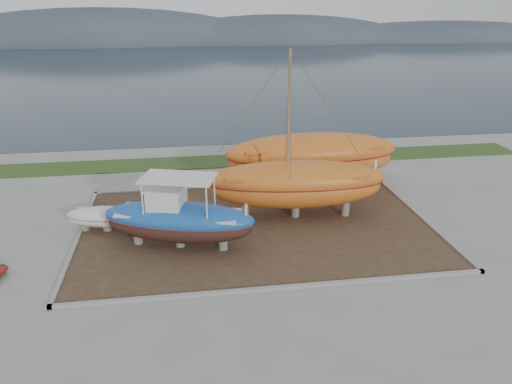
{
  "coord_description": "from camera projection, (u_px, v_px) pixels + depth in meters",
  "views": [
    {
      "loc": [
        -3.59,
        -19.58,
        11.32
      ],
      "look_at": [
        -0.04,
        4.0,
        2.0
      ],
      "focal_mm": 35.0,
      "sensor_mm": 36.0,
      "label": 1
    }
  ],
  "objects": [
    {
      "name": "sea",
      "position": [
        200.0,
        67.0,
        87.12
      ],
      "size": [
        260.0,
        100.0,
        0.04
      ],
      "primitive_type": null,
      "color": "#1A2835",
      "rests_on": "ground"
    },
    {
      "name": "orange_sailboat",
      "position": [
        298.0,
        138.0,
        25.88
      ],
      "size": [
        9.85,
        3.65,
        8.94
      ],
      "primitive_type": null,
      "rotation": [
        0.0,
        0.0,
        -0.09
      ],
      "color": "#C35F1E",
      "rests_on": "dirt_patch"
    },
    {
      "name": "orange_bare_hull",
      "position": [
        311.0,
        163.0,
        30.72
      ],
      "size": [
        10.71,
        3.28,
        3.5
      ],
      "primitive_type": null,
      "rotation": [
        0.0,
        0.0,
        0.01
      ],
      "color": "#C35F1E",
      "rests_on": "dirt_patch"
    },
    {
      "name": "blue_caique",
      "position": [
        178.0,
        212.0,
        23.58
      ],
      "size": [
        7.71,
        4.33,
        3.55
      ],
      "primitive_type": null,
      "rotation": [
        0.0,
        0.0,
        -0.29
      ],
      "color": "#1B55A9",
      "rests_on": "dirt_patch"
    },
    {
      "name": "grass_strip",
      "position": [
        233.0,
        161.0,
        36.91
      ],
      "size": [
        44.0,
        3.0,
        0.08
      ],
      "primitive_type": "cube",
      "color": "#284219",
      "rests_on": "ground"
    },
    {
      "name": "ground",
      "position": [
        270.0,
        264.0,
        22.65
      ],
      "size": [
        140.0,
        140.0,
        0.0
      ],
      "primitive_type": "plane",
      "color": "gray",
      "rests_on": "ground"
    },
    {
      "name": "white_dinghy",
      "position": [
        106.0,
        219.0,
        25.68
      ],
      "size": [
        4.21,
        2.13,
        1.21
      ],
      "primitive_type": null,
      "rotation": [
        0.0,
        0.0,
        -0.16
      ],
      "color": "silver",
      "rests_on": "dirt_patch"
    },
    {
      "name": "mountain_ridge",
      "position": [
        191.0,
        41.0,
        137.78
      ],
      "size": [
        200.0,
        36.0,
        20.0
      ],
      "primitive_type": null,
      "color": "#333D49",
      "rests_on": "ground"
    },
    {
      "name": "dirt_patch",
      "position": [
        257.0,
        227.0,
        26.33
      ],
      "size": [
        18.0,
        12.0,
        0.06
      ],
      "primitive_type": "cube",
      "color": "#422D1E",
      "rests_on": "ground"
    },
    {
      "name": "curb_frame",
      "position": [
        257.0,
        226.0,
        26.31
      ],
      "size": [
        18.6,
        12.6,
        0.15
      ],
      "primitive_type": null,
      "color": "gray",
      "rests_on": "ground"
    }
  ]
}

